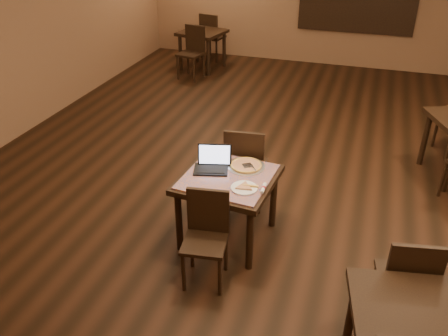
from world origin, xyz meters
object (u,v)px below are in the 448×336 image
(chair_main_far, at_px, (245,164))
(other_table_b_chair_near, at_px, (193,49))
(chair_main_near, at_px, (206,232))
(laptop, at_px, (213,163))
(pizza_pan, at_px, (246,166))
(other_table_b, at_px, (202,37))
(tiled_table, at_px, (228,185))
(other_table_b_chair_far, at_px, (211,34))
(other_table_c_chair_far, at_px, (407,279))
(other_table_c, at_px, (408,324))

(chair_main_far, xyz_separation_m, other_table_b_chair_near, (-2.26, 4.15, -0.00))
(chair_main_near, distance_m, other_table_b_chair_near, 5.83)
(laptop, bearing_deg, pizza_pan, 7.66)
(pizza_pan, xyz_separation_m, other_table_b, (-2.39, 5.12, -0.11))
(laptop, relative_size, pizza_pan, 1.00)
(tiled_table, bearing_deg, other_table_b_chair_near, 119.71)
(tiled_table, height_order, other_table_b_chair_far, other_table_b_chair_far)
(laptop, height_order, other_table_b_chair_near, other_table_b_chair_near)
(other_table_c_chair_far, bearing_deg, other_table_b_chair_far, -69.67)
(laptop, bearing_deg, other_table_b_chair_near, 98.64)
(other_table_b, relative_size, other_table_b_chair_far, 0.96)
(tiled_table, height_order, pizza_pan, pizza_pan)
(laptop, relative_size, other_table_c, 0.43)
(other_table_b_chair_far, height_order, other_table_c, other_table_b_chair_far)
(other_table_c, height_order, other_table_c_chair_far, other_table_c_chair_far)
(other_table_c, bearing_deg, tiled_table, 132.36)
(tiled_table, xyz_separation_m, laptop, (-0.20, 0.11, 0.17))
(chair_main_far, height_order, other_table_c_chair_far, chair_main_far)
(laptop, height_order, other_table_c, laptop)
(chair_main_near, height_order, other_table_b_chair_near, other_table_b_chair_near)
(laptop, bearing_deg, other_table_c_chair_far, -38.57)
(other_table_b_chair_near, bearing_deg, other_table_c_chair_far, -43.45)
(laptop, xyz_separation_m, pizza_pan, (0.32, 0.13, -0.06))
(other_table_c_chair_far, bearing_deg, chair_main_far, -48.57)
(other_table_b_chair_near, distance_m, other_table_c_chair_far, 6.80)
(chair_main_near, distance_m, pizza_pan, 0.91)
(other_table_c, distance_m, other_table_c_chair_far, 0.57)
(other_table_b_chair_far, bearing_deg, other_table_b, 102.13)
(pizza_pan, bearing_deg, tiled_table, -116.57)
(tiled_table, bearing_deg, pizza_pan, 67.83)
(chair_main_near, xyz_separation_m, pizza_pan, (0.13, 0.86, 0.25))
(other_table_b, relative_size, other_table_c_chair_far, 1.02)
(laptop, xyz_separation_m, other_table_b_chair_near, (-2.05, 4.66, -0.25))
(chair_main_far, relative_size, other_table_c_chair_far, 1.07)
(other_table_b, height_order, other_table_c, other_table_b)
(pizza_pan, height_order, other_table_c_chair_far, other_table_c_chair_far)
(chair_main_far, xyz_separation_m, other_table_b_chair_far, (-2.29, 5.34, -0.00))
(chair_main_far, distance_m, other_table_c, 2.57)
(tiled_table, distance_m, laptop, 0.28)
(pizza_pan, height_order, other_table_b_chair_far, other_table_b_chair_far)
(pizza_pan, xyz_separation_m, other_table_c_chair_far, (1.62, -0.98, -0.23))
(laptop, bearing_deg, tiled_table, -42.94)
(laptop, height_order, other_table_b_chair_far, other_table_b_chair_far)
(other_table_b, bearing_deg, tiled_table, -56.49)
(tiled_table, relative_size, other_table_b_chair_far, 0.97)
(tiled_table, relative_size, pizza_pan, 2.49)
(chair_main_near, bearing_deg, laptop, 96.21)
(laptop, relative_size, other_table_c_chair_far, 0.41)
(other_table_b_chair_near, distance_m, other_table_b_chair_far, 1.19)
(chair_main_near, distance_m, other_table_c_chair_far, 1.76)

